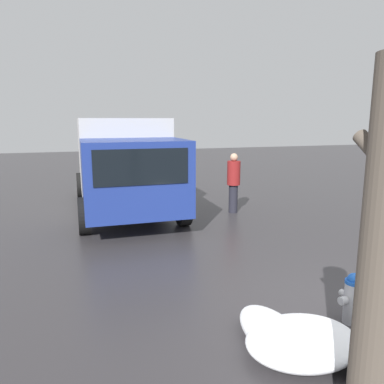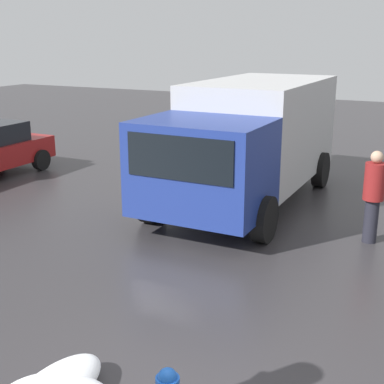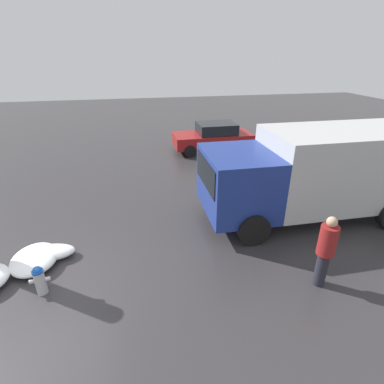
{
  "view_description": "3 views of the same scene",
  "coord_description": "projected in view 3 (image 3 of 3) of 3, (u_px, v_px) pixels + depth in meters",
  "views": [
    {
      "loc": [
        -3.8,
        3.5,
        2.73
      ],
      "look_at": [
        4.39,
        0.88,
        1.06
      ],
      "focal_mm": 35.0,
      "sensor_mm": 36.0,
      "label": 1
    },
    {
      "loc": [
        -3.85,
        -2.17,
        3.76
      ],
      "look_at": [
        3.44,
        1.44,
        1.38
      ],
      "focal_mm": 50.0,
      "sensor_mm": 36.0,
      "label": 2
    },
    {
      "loc": [
        2.22,
        -5.63,
        4.87
      ],
      "look_at": [
        3.72,
        1.58,
        1.39
      ],
      "focal_mm": 28.0,
      "sensor_mm": 36.0,
      "label": 3
    }
  ],
  "objects": [
    {
      "name": "snow_pile_curbside",
      "position": [
        34.0,
        259.0,
        7.44
      ],
      "size": [
        1.1,
        1.38,
        0.35
      ],
      "color": "white",
      "rests_on": "ground_plane"
    },
    {
      "name": "delivery_truck",
      "position": [
        314.0,
        171.0,
        9.23
      ],
      "size": [
        6.65,
        2.8,
        2.76
      ],
      "rotation": [
        0.0,
        0.0,
        1.56
      ],
      "color": "navy",
      "rests_on": "ground_plane"
    },
    {
      "name": "snow_pile_by_hydrant",
      "position": [
        46.0,
        253.0,
        7.69
      ],
      "size": [
        1.41,
        0.66,
        0.32
      ],
      "color": "white",
      "rests_on": "ground_plane"
    },
    {
      "name": "parked_car",
      "position": [
        213.0,
        137.0,
        15.88
      ],
      "size": [
        4.09,
        2.04,
        1.46
      ],
      "rotation": [
        0.0,
        0.0,
        1.58
      ],
      "color": "maroon",
      "rests_on": "ground_plane"
    },
    {
      "name": "pedestrian",
      "position": [
        326.0,
        249.0,
        6.51
      ],
      "size": [
        0.38,
        0.38,
        1.76
      ],
      "rotation": [
        0.0,
        0.0,
        5.29
      ],
      "color": "#23232D",
      "rests_on": "ground_plane"
    },
    {
      "name": "ground_plane",
      "position": [
        43.0,
        292.0,
        6.66
      ],
      "size": [
        60.0,
        60.0,
        0.0
      ],
      "primitive_type": "plane",
      "color": "#333033"
    },
    {
      "name": "fire_hydrant",
      "position": [
        40.0,
        280.0,
        6.51
      ],
      "size": [
        0.43,
        0.33,
        0.71
      ],
      "rotation": [
        0.0,
        0.0,
        1.65
      ],
      "color": "#B7B7BC",
      "rests_on": "ground_plane"
    }
  ]
}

